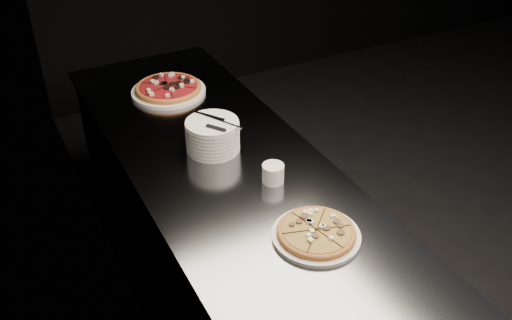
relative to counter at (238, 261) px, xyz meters
name	(u,v)px	position (x,y,z in m)	size (l,w,h in m)	color
wall_left	(126,79)	(-0.37, 0.00, 0.94)	(0.02, 5.00, 2.80)	black
counter	(238,261)	(0.00, 0.00, 0.00)	(0.74, 2.44, 0.92)	slate
pizza_mushroom	(316,233)	(0.08, -0.45, 0.48)	(0.33, 0.33, 0.03)	white
pizza_tomato	(168,89)	(0.01, 0.76, 0.48)	(0.40, 0.40, 0.04)	white
plate_stack	(213,136)	(0.00, 0.20, 0.52)	(0.21, 0.21, 0.13)	white
cutlery	(216,122)	(0.00, 0.18, 0.59)	(0.11, 0.22, 0.01)	silver
ramekin	(273,173)	(0.10, -0.11, 0.50)	(0.08, 0.08, 0.07)	white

